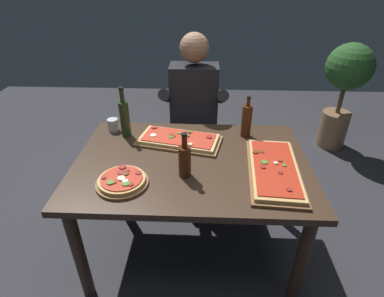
{
  "coord_description": "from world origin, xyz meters",
  "views": [
    {
      "loc": [
        0.07,
        -1.53,
        1.75
      ],
      "look_at": [
        0.0,
        0.05,
        0.79
      ],
      "focal_mm": 28.44,
      "sensor_mm": 36.0,
      "label": 1
    }
  ],
  "objects": [
    {
      "name": "ground_plane",
      "position": [
        0.0,
        0.0,
        0.0
      ],
      "size": [
        6.4,
        6.4,
        0.0
      ],
      "primitive_type": "plane",
      "color": "#2D2D33"
    },
    {
      "name": "seated_diner",
      "position": [
        -0.01,
        0.74,
        0.74
      ],
      "size": [
        0.53,
        0.41,
        1.33
      ],
      "color": "#23232D",
      "rests_on": "ground_plane"
    },
    {
      "name": "diner_chair",
      "position": [
        -0.01,
        0.86,
        0.49
      ],
      "size": [
        0.44,
        0.44,
        0.87
      ],
      "color": "#3D2B1E",
      "rests_on": "ground_plane"
    },
    {
      "name": "oil_bottle_amber",
      "position": [
        -0.03,
        -0.15,
        0.84
      ],
      "size": [
        0.07,
        0.07,
        0.26
      ],
      "color": "#47230F",
      "rests_on": "dining_table"
    },
    {
      "name": "dining_table",
      "position": [
        0.0,
        0.0,
        0.64
      ],
      "size": [
        1.4,
        0.96,
        0.74
      ],
      "color": "#3D2B1E",
      "rests_on": "ground_plane"
    },
    {
      "name": "wine_bottle_dark",
      "position": [
        -0.46,
        0.29,
        0.87
      ],
      "size": [
        0.07,
        0.07,
        0.34
      ],
      "color": "#233819",
      "rests_on": "dining_table"
    },
    {
      "name": "potted_plant_corner",
      "position": [
        1.49,
        1.5,
        0.7
      ],
      "size": [
        0.45,
        0.45,
        1.11
      ],
      "color": "#846042",
      "rests_on": "ground_plane"
    },
    {
      "name": "vinegar_bottle_green",
      "position": [
        0.35,
        0.32,
        0.86
      ],
      "size": [
        0.07,
        0.07,
        0.29
      ],
      "color": "#47230F",
      "rests_on": "dining_table"
    },
    {
      "name": "pizza_rectangular_left",
      "position": [
        0.47,
        -0.1,
        0.76
      ],
      "size": [
        0.33,
        0.65,
        0.05
      ],
      "color": "brown",
      "rests_on": "dining_table"
    },
    {
      "name": "tumbler_near_camera",
      "position": [
        -0.57,
        0.36,
        0.78
      ],
      "size": [
        0.07,
        0.07,
        0.09
      ],
      "color": "silver",
      "rests_on": "dining_table"
    },
    {
      "name": "pizza_rectangular_front",
      "position": [
        -0.09,
        0.21,
        0.76
      ],
      "size": [
        0.59,
        0.37,
        0.05
      ],
      "color": "olive",
      "rests_on": "dining_table"
    },
    {
      "name": "pizza_round_far",
      "position": [
        -0.36,
        -0.25,
        0.76
      ],
      "size": [
        0.28,
        0.28,
        0.05
      ],
      "color": "brown",
      "rests_on": "dining_table"
    }
  ]
}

